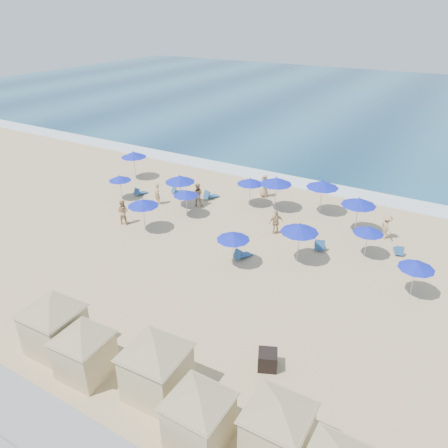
{
  "coord_description": "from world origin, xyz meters",
  "views": [
    {
      "loc": [
        11.34,
        -18.56,
        13.96
      ],
      "look_at": [
        -1.53,
        3.0,
        1.34
      ],
      "focal_mm": 35.0,
      "sensor_mm": 36.0,
      "label": 1
    }
  ],
  "objects_px": {
    "cabana_4": "(278,422)",
    "umbrella_7": "(276,181)",
    "cabana_2": "(156,361)",
    "umbrella_8": "(300,228)",
    "umbrella_0": "(134,154)",
    "trash_bin": "(268,360)",
    "umbrella_3": "(143,203)",
    "beachgoer_3": "(387,227)",
    "umbrella_4": "(250,181)",
    "umbrella_11": "(417,265)",
    "umbrella_5": "(186,193)",
    "cabana_1": "(83,345)",
    "beachgoer_5": "(123,212)",
    "umbrella_2": "(180,179)",
    "umbrella_10": "(369,230)",
    "umbrella_6": "(233,236)",
    "umbrella_9": "(359,202)",
    "beachgoer_1": "(197,195)",
    "beachgoer_0": "(157,194)",
    "cabana_0": "(53,319)",
    "umbrella_12": "(323,184)",
    "beachgoer_4": "(264,186)",
    "cabana_3": "(199,410)",
    "beachgoer_2": "(276,222)",
    "umbrella_1": "(120,178)"
  },
  "relations": [
    {
      "from": "cabana_4",
      "to": "umbrella_7",
      "type": "distance_m",
      "value": 20.35
    },
    {
      "from": "cabana_2",
      "to": "umbrella_8",
      "type": "xyz_separation_m",
      "value": [
        0.9,
        12.3,
        0.56
      ]
    },
    {
      "from": "umbrella_0",
      "to": "trash_bin",
      "type": "bearing_deg",
      "value": -36.01
    },
    {
      "from": "umbrella_3",
      "to": "beachgoer_3",
      "type": "bearing_deg",
      "value": 26.71
    },
    {
      "from": "umbrella_4",
      "to": "umbrella_11",
      "type": "height_order",
      "value": "umbrella_4"
    },
    {
      "from": "cabana_4",
      "to": "umbrella_5",
      "type": "relative_size",
      "value": 2.07
    },
    {
      "from": "trash_bin",
      "to": "umbrella_4",
      "type": "relative_size",
      "value": 0.35
    },
    {
      "from": "umbrella_3",
      "to": "umbrella_4",
      "type": "bearing_deg",
      "value": 60.45
    },
    {
      "from": "cabana_1",
      "to": "umbrella_3",
      "type": "distance_m",
      "value": 13.13
    },
    {
      "from": "beachgoer_3",
      "to": "beachgoer_5",
      "type": "xyz_separation_m",
      "value": [
        -16.54,
        -7.25,
        0.06
      ]
    },
    {
      "from": "umbrella_2",
      "to": "umbrella_8",
      "type": "bearing_deg",
      "value": -15.39
    },
    {
      "from": "umbrella_10",
      "to": "cabana_4",
      "type": "bearing_deg",
      "value": -86.63
    },
    {
      "from": "trash_bin",
      "to": "umbrella_10",
      "type": "height_order",
      "value": "umbrella_10"
    },
    {
      "from": "beachgoer_5",
      "to": "umbrella_6",
      "type": "bearing_deg",
      "value": 158.52
    },
    {
      "from": "cabana_1",
      "to": "beachgoer_5",
      "type": "height_order",
      "value": "cabana_1"
    },
    {
      "from": "cabana_1",
      "to": "umbrella_9",
      "type": "xyz_separation_m",
      "value": [
        6.09,
        18.53,
        0.8
      ]
    },
    {
      "from": "cabana_1",
      "to": "umbrella_10",
      "type": "distance_m",
      "value": 17.4
    },
    {
      "from": "beachgoer_1",
      "to": "umbrella_5",
      "type": "bearing_deg",
      "value": 74.9
    },
    {
      "from": "cabana_4",
      "to": "umbrella_10",
      "type": "relative_size",
      "value": 2.08
    },
    {
      "from": "umbrella_11",
      "to": "beachgoer_0",
      "type": "distance_m",
      "value": 19.41
    },
    {
      "from": "cabana_0",
      "to": "umbrella_12",
      "type": "height_order",
      "value": "cabana_0"
    },
    {
      "from": "umbrella_9",
      "to": "cabana_1",
      "type": "bearing_deg",
      "value": -108.18
    },
    {
      "from": "umbrella_4",
      "to": "beachgoer_4",
      "type": "relative_size",
      "value": 1.23
    },
    {
      "from": "cabana_4",
      "to": "umbrella_4",
      "type": "bearing_deg",
      "value": 120.32
    },
    {
      "from": "umbrella_6",
      "to": "umbrella_2",
      "type": "bearing_deg",
      "value": 145.19
    },
    {
      "from": "umbrella_5",
      "to": "umbrella_8",
      "type": "bearing_deg",
      "value": -10.72
    },
    {
      "from": "umbrella_11",
      "to": "umbrella_12",
      "type": "bearing_deg",
      "value": 136.45
    },
    {
      "from": "umbrella_4",
      "to": "beachgoer_5",
      "type": "height_order",
      "value": "umbrella_4"
    },
    {
      "from": "cabana_3",
      "to": "beachgoer_2",
      "type": "xyz_separation_m",
      "value": [
        -4.36,
        15.84,
        -0.67
      ]
    },
    {
      "from": "cabana_3",
      "to": "beachgoer_1",
      "type": "bearing_deg",
      "value": 124.14
    },
    {
      "from": "trash_bin",
      "to": "umbrella_7",
      "type": "xyz_separation_m",
      "value": [
        -6.59,
        14.93,
        1.94
      ]
    },
    {
      "from": "cabana_1",
      "to": "trash_bin",
      "type": "bearing_deg",
      "value": 33.28
    },
    {
      "from": "cabana_1",
      "to": "umbrella_9",
      "type": "height_order",
      "value": "umbrella_9"
    },
    {
      "from": "trash_bin",
      "to": "umbrella_12",
      "type": "height_order",
      "value": "umbrella_12"
    },
    {
      "from": "cabana_1",
      "to": "beachgoer_1",
      "type": "relative_size",
      "value": 2.28
    },
    {
      "from": "cabana_4",
      "to": "umbrella_9",
      "type": "bearing_deg",
      "value": 97.38
    },
    {
      "from": "umbrella_1",
      "to": "beachgoer_1",
      "type": "xyz_separation_m",
      "value": [
        5.98,
        2.04,
        -0.85
      ]
    },
    {
      "from": "cabana_4",
      "to": "umbrella_0",
      "type": "height_order",
      "value": "cabana_4"
    },
    {
      "from": "cabana_3",
      "to": "umbrella_2",
      "type": "distance_m",
      "value": 20.5
    },
    {
      "from": "umbrella_6",
      "to": "beachgoer_2",
      "type": "relative_size",
      "value": 1.32
    },
    {
      "from": "umbrella_0",
      "to": "umbrella_6",
      "type": "distance_m",
      "value": 16.97
    },
    {
      "from": "umbrella_2",
      "to": "umbrella_12",
      "type": "bearing_deg",
      "value": 23.93
    },
    {
      "from": "cabana_0",
      "to": "umbrella_2",
      "type": "relative_size",
      "value": 1.79
    },
    {
      "from": "trash_bin",
      "to": "beachgoer_3",
      "type": "bearing_deg",
      "value": 58.93
    },
    {
      "from": "cabana_2",
      "to": "beachgoer_5",
      "type": "height_order",
      "value": "cabana_2"
    },
    {
      "from": "cabana_4",
      "to": "umbrella_8",
      "type": "xyz_separation_m",
      "value": [
        -4.26,
        12.3,
        0.68
      ]
    },
    {
      "from": "cabana_3",
      "to": "beachgoer_3",
      "type": "bearing_deg",
      "value": 83.3
    },
    {
      "from": "cabana_0",
      "to": "beachgoer_0",
      "type": "height_order",
      "value": "cabana_0"
    },
    {
      "from": "beachgoer_3",
      "to": "umbrella_3",
      "type": "bearing_deg",
      "value": 79.13
    },
    {
      "from": "beachgoer_0",
      "to": "beachgoer_5",
      "type": "relative_size",
      "value": 0.93
    }
  ]
}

